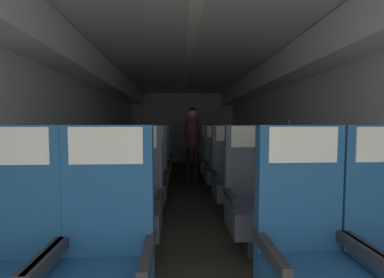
{
  "coord_description": "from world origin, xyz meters",
  "views": [
    {
      "loc": [
        -0.16,
        0.07,
        1.18
      ],
      "look_at": [
        0.06,
        3.65,
        0.97
      ],
      "focal_mm": 22.28,
      "sensor_mm": 36.0,
      "label": 1
    }
  ],
  "objects_px": {
    "seat_b_left_aisle": "(135,201)",
    "seat_d_left_window": "(126,166)",
    "seat_e_left_aisle": "(160,158)",
    "seat_c_left_window": "(110,179)",
    "seat_e_right_aisle": "(234,158)",
    "seat_b_right_aisle": "(306,199)",
    "seat_a_right_window": "(308,254)",
    "seat_d_right_window": "(219,165)",
    "seat_c_left_aisle": "(148,178)",
    "seat_b_left_window": "(80,202)",
    "seat_b_right_window": "(253,199)",
    "seat_d_left_aisle": "(155,166)",
    "seat_e_left_window": "(136,159)",
    "seat_c_right_aisle": "(267,177)",
    "seat_d_right_aisle": "(247,165)",
    "seat_e_right_window": "(211,158)",
    "seat_a_left_aisle": "(104,260)",
    "seat_c_right_window": "(232,177)",
    "flight_attendant": "(192,136)",
    "seat_a_left_window": "(4,262)"
  },
  "relations": [
    {
      "from": "seat_b_left_aisle",
      "to": "seat_d_left_window",
      "type": "bearing_deg",
      "value": 104.48
    },
    {
      "from": "seat_e_left_aisle",
      "to": "seat_c_left_window",
      "type": "bearing_deg",
      "value": -104.45
    },
    {
      "from": "seat_d_left_window",
      "to": "seat_e_right_aisle",
      "type": "bearing_deg",
      "value": 24.54
    },
    {
      "from": "seat_b_right_aisle",
      "to": "seat_e_right_aisle",
      "type": "distance_m",
      "value": 2.84
    },
    {
      "from": "seat_a_right_window",
      "to": "seat_d_right_window",
      "type": "bearing_deg",
      "value": 89.79
    },
    {
      "from": "seat_b_left_aisle",
      "to": "seat_c_left_aisle",
      "type": "bearing_deg",
      "value": 90.02
    },
    {
      "from": "seat_b_left_window",
      "to": "seat_b_right_window",
      "type": "distance_m",
      "value": 1.58
    },
    {
      "from": "seat_b_left_aisle",
      "to": "seat_d_left_aisle",
      "type": "xyz_separation_m",
      "value": [
        0.0,
        1.85,
        0.0
      ]
    },
    {
      "from": "seat_d_left_aisle",
      "to": "seat_e_left_window",
      "type": "relative_size",
      "value": 1.0
    },
    {
      "from": "seat_a_right_window",
      "to": "seat_c_right_aisle",
      "type": "relative_size",
      "value": 1.0
    },
    {
      "from": "seat_b_left_aisle",
      "to": "seat_d_right_aisle",
      "type": "height_order",
      "value": "same"
    },
    {
      "from": "seat_d_left_aisle",
      "to": "seat_e_right_aisle",
      "type": "height_order",
      "value": "same"
    },
    {
      "from": "seat_b_left_aisle",
      "to": "seat_e_right_window",
      "type": "height_order",
      "value": "same"
    },
    {
      "from": "seat_b_left_window",
      "to": "seat_e_right_window",
      "type": "distance_m",
      "value": 3.21
    },
    {
      "from": "seat_b_right_aisle",
      "to": "seat_c_left_window",
      "type": "bearing_deg",
      "value": 155.52
    },
    {
      "from": "seat_a_left_aisle",
      "to": "seat_e_left_aisle",
      "type": "distance_m",
      "value": 3.76
    },
    {
      "from": "seat_c_left_aisle",
      "to": "seat_a_left_aisle",
      "type": "bearing_deg",
      "value": -89.63
    },
    {
      "from": "seat_a_right_window",
      "to": "seat_c_left_window",
      "type": "relative_size",
      "value": 1.0
    },
    {
      "from": "seat_e_left_aisle",
      "to": "seat_b_right_window",
      "type": "bearing_deg",
      "value": -68.99
    },
    {
      "from": "seat_c_right_aisle",
      "to": "seat_d_right_aisle",
      "type": "distance_m",
      "value": 0.92
    },
    {
      "from": "seat_e_left_window",
      "to": "seat_e_right_aisle",
      "type": "distance_m",
      "value": 2.06
    },
    {
      "from": "seat_c_right_window",
      "to": "seat_e_right_window",
      "type": "distance_m",
      "value": 1.85
    },
    {
      "from": "seat_b_right_aisle",
      "to": "seat_b_right_window",
      "type": "bearing_deg",
      "value": 177.74
    },
    {
      "from": "seat_a_left_aisle",
      "to": "seat_e_right_aisle",
      "type": "bearing_deg",
      "value": 67.24
    },
    {
      "from": "seat_b_left_aisle",
      "to": "flight_attendant",
      "type": "xyz_separation_m",
      "value": [
        0.69,
        2.8,
        0.46
      ]
    },
    {
      "from": "seat_b_left_window",
      "to": "seat_d_right_window",
      "type": "distance_m",
      "value": 2.45
    },
    {
      "from": "seat_d_left_window",
      "to": "flight_attendant",
      "type": "distance_m",
      "value": 1.57
    },
    {
      "from": "seat_c_right_window",
      "to": "seat_e_left_window",
      "type": "relative_size",
      "value": 1.0
    },
    {
      "from": "seat_a_left_aisle",
      "to": "seat_d_left_aisle",
      "type": "relative_size",
      "value": 1.0
    },
    {
      "from": "seat_b_left_window",
      "to": "flight_attendant",
      "type": "distance_m",
      "value": 3.08
    },
    {
      "from": "seat_c_left_window",
      "to": "seat_d_right_window",
      "type": "distance_m",
      "value": 1.84
    },
    {
      "from": "seat_c_left_aisle",
      "to": "seat_c_left_window",
      "type": "bearing_deg",
      "value": -177.73
    },
    {
      "from": "seat_a_right_window",
      "to": "seat_c_left_aisle",
      "type": "xyz_separation_m",
      "value": [
        -1.09,
        1.89,
        0.0
      ]
    },
    {
      "from": "seat_b_left_window",
      "to": "seat_c_right_aisle",
      "type": "xyz_separation_m",
      "value": [
        2.08,
        0.94,
        0.0
      ]
    },
    {
      "from": "seat_c_left_aisle",
      "to": "flight_attendant",
      "type": "distance_m",
      "value": 2.05
    },
    {
      "from": "seat_b_right_aisle",
      "to": "seat_d_left_aisle",
      "type": "relative_size",
      "value": 1.0
    },
    {
      "from": "seat_a_right_window",
      "to": "seat_e_left_aisle",
      "type": "distance_m",
      "value": 3.93
    },
    {
      "from": "seat_d_left_window",
      "to": "seat_d_left_aisle",
      "type": "relative_size",
      "value": 1.0
    },
    {
      "from": "seat_c_left_window",
      "to": "seat_d_right_window",
      "type": "xyz_separation_m",
      "value": [
        1.58,
        0.95,
        0.0
      ]
    },
    {
      "from": "seat_c_left_window",
      "to": "seat_c_left_aisle",
      "type": "relative_size",
      "value": 1.0
    },
    {
      "from": "seat_b_right_aisle",
      "to": "seat_c_left_window",
      "type": "xyz_separation_m",
      "value": [
        -2.07,
        0.94,
        0.0
      ]
    },
    {
      "from": "seat_a_left_window",
      "to": "seat_e_left_aisle",
      "type": "distance_m",
      "value": 3.79
    },
    {
      "from": "seat_d_left_window",
      "to": "seat_d_right_window",
      "type": "relative_size",
      "value": 1.0
    },
    {
      "from": "seat_a_right_window",
      "to": "seat_c_right_aisle",
      "type": "distance_m",
      "value": 1.96
    },
    {
      "from": "seat_a_left_window",
      "to": "seat_a_left_aisle",
      "type": "distance_m",
      "value": 0.49
    },
    {
      "from": "seat_c_left_aisle",
      "to": "seat_d_left_window",
      "type": "xyz_separation_m",
      "value": [
        -0.48,
        0.93,
        0.0
      ]
    },
    {
      "from": "seat_e_left_window",
      "to": "seat_e_right_window",
      "type": "xyz_separation_m",
      "value": [
        1.56,
        -0.02,
        0.0
      ]
    },
    {
      "from": "seat_b_right_aisle",
      "to": "seat_e_left_window",
      "type": "distance_m",
      "value": 3.51
    },
    {
      "from": "seat_c_right_window",
      "to": "seat_e_right_window",
      "type": "height_order",
      "value": "same"
    },
    {
      "from": "seat_b_right_window",
      "to": "seat_d_left_window",
      "type": "bearing_deg",
      "value": 130.12
    }
  ]
}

